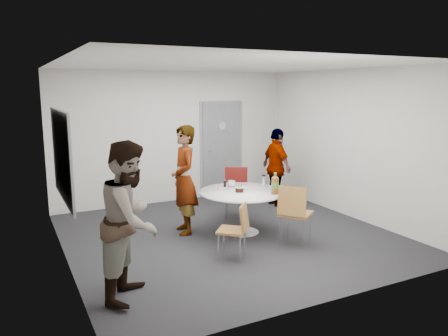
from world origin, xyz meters
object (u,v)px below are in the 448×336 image
whiteboard (62,156)px  table (243,197)px  door (221,149)px  person_main (184,180)px  chair_near_right (294,209)px  chair_far (236,187)px  person_right (277,167)px  chair_near_left (237,226)px  person_left (131,220)px

whiteboard → table: (2.71, -0.22, -0.83)m
door → table: (-0.85, -2.50, -0.41)m
door → person_main: 2.64m
chair_near_right → chair_far: chair_near_right is taller
person_main → person_right: 2.42m
chair_far → person_main: 1.32m
table → chair_near_right: 0.93m
table → chair_near_left: (-0.61, -0.90, -0.14)m
chair_near_right → person_right: size_ratio=0.60×
chair_near_left → person_left: bearing=145.6°
whiteboard → chair_near_left: bearing=-28.1°
whiteboard → chair_far: whiteboard is taller
door → person_right: 1.43m
whiteboard → chair_far: 3.27m
chair_near_right → person_main: size_ratio=0.53×
door → person_left: bearing=-128.5°
person_left → person_right: 4.47m
person_main → door: bearing=147.9°
door → person_main: door is taller
table → chair_near_left: table is taller
chair_near_left → person_right: person_right is taller
person_main → person_left: size_ratio=0.99×
chair_far → chair_near_right: bearing=120.6°
person_right → chair_near_right: bearing=154.2°
chair_far → person_right: person_right is taller
chair_far → person_left: (-2.56, -2.24, 0.34)m
whiteboard → person_right: whiteboard is taller
door → chair_near_left: size_ratio=2.70×
chair_near_left → person_left: (-1.59, -0.42, 0.42)m
chair_near_left → person_right: 2.98m
chair_far → door: bearing=-77.5°
person_main → person_left: 2.26m
person_main → chair_near_right: bearing=50.7°
person_right → table: bearing=131.5°
door → chair_near_right: door is taller
chair_near_right → person_main: bearing=-173.5°
whiteboard → person_right: (4.17, 1.01, -0.67)m
chair_near_left → chair_far: (0.97, 1.82, 0.09)m
chair_far → person_left: size_ratio=0.51×
chair_far → person_right: size_ratio=0.58×
table → chair_near_left: 1.10m
chair_near_right → person_left: person_left is taller
table → chair_near_right: bearing=-65.1°
door → chair_far: (-0.49, -1.59, -0.47)m
person_main → whiteboard: bearing=-74.6°
door → chair_near_left: bearing=-113.1°
door → chair_near_right: 3.41m
door → person_left: (-3.05, -3.83, -0.13)m
person_main → person_right: size_ratio=1.13×
person_main → chair_near_left: bearing=17.2°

